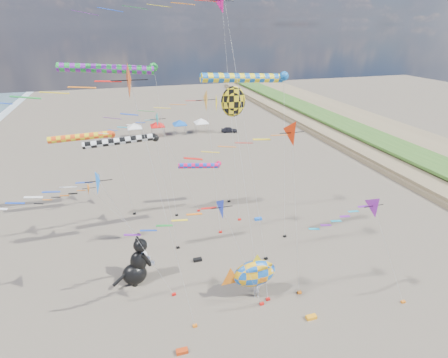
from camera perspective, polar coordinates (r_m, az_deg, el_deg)
name	(u,v)px	position (r m, az deg, el deg)	size (l,w,h in m)	color
ground	(267,356)	(29.82, 6.96, -26.80)	(260.00, 260.00, 0.00)	brown
delta_kite_0	(203,211)	(25.89, -3.41, -5.26)	(10.72, 1.84, 11.69)	#1630C8
delta_kite_1	(94,183)	(27.85, -20.41, -0.68)	(11.60, 2.18, 13.51)	blue
delta_kite_3	(278,135)	(25.95, 8.87, 7.15)	(9.72, 2.10, 17.02)	red
delta_kite_4	(113,87)	(21.58, -17.60, 14.12)	(12.16, 2.44, 21.24)	#C94314
delta_kite_5	(391,216)	(29.80, 25.62, -5.53)	(8.34, 1.98, 10.82)	purple
delta_kite_6	(85,190)	(40.57, -21.81, -1.73)	(9.29, 1.56, 7.81)	orange
delta_kite_7	(203,3)	(37.72, -3.50, 26.82)	(15.98, 2.79, 26.62)	#E80E79
delta_kite_8	(152,123)	(41.89, -11.65, 9.00)	(10.84, 2.07, 13.90)	#20C1C8
delta_kite_9	(188,102)	(35.83, -5.88, 12.40)	(11.64, 2.42, 17.42)	orange
windsock_0	(84,137)	(43.94, -21.85, 6.37)	(8.69, 0.84, 11.49)	#FE4B15
windsock_1	(124,141)	(34.28, -16.02, 5.91)	(8.29, 0.71, 13.38)	black
windsock_2	(248,78)	(33.86, 3.94, 16.07)	(9.92, 0.89, 18.92)	blue
windsock_3	(112,69)	(40.31, -17.86, 16.73)	(11.39, 0.95, 19.23)	green
windsock_4	(202,166)	(46.14, -3.67, 2.20)	(7.10, 0.74, 6.37)	#E9104B
angelfish_kite	(231,103)	(30.74, 1.18, 12.24)	(3.74, 3.02, 18.24)	yellow
cat_inflatable	(136,261)	(35.18, -14.19, -12.78)	(3.56, 1.78, 4.80)	black
fish_inflatable	(254,273)	(32.66, 4.94, -15.09)	(5.29, 1.96, 4.52)	blue
person_adult	(257,290)	(33.56, 5.35, -17.61)	(0.59, 0.39, 1.61)	#8F929A
child_green	(247,268)	(36.33, 3.70, -14.24)	(0.57, 0.44, 1.17)	#1F8233
child_blue	(232,276)	(35.38, 1.30, -15.60)	(0.57, 0.24, 0.98)	#243596
kite_bag_0	(311,317)	(32.87, 14.06, -21.04)	(0.90, 0.44, 0.30)	orange
kite_bag_1	(182,351)	(29.91, -6.86, -26.14)	(0.90, 0.44, 0.30)	red
kite_bag_2	(258,219)	(45.30, 5.61, -6.50)	(0.90, 0.44, 0.30)	blue
kite_bag_3	(198,260)	(38.12, -4.33, -13.00)	(0.90, 0.44, 0.30)	black
tent_row	(168,121)	(80.14, -9.06, 9.29)	(19.20, 4.20, 3.80)	white
parked_car	(229,130)	(81.74, 0.85, 8.04)	(1.49, 3.70, 1.26)	#26262D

